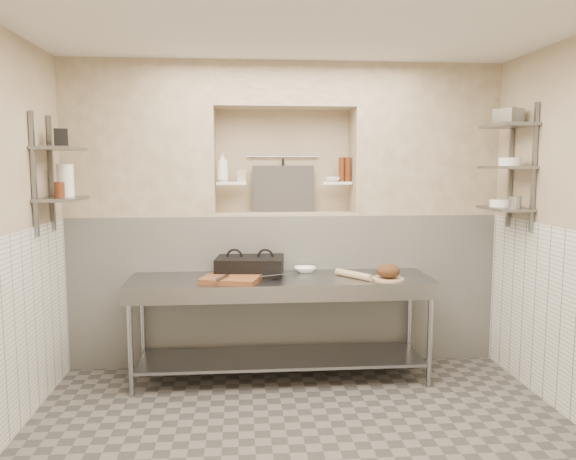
{
  "coord_description": "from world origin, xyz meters",
  "views": [
    {
      "loc": [
        -0.42,
        -3.56,
        1.87
      ],
      "look_at": [
        -0.04,
        0.9,
        1.35
      ],
      "focal_mm": 35.0,
      "sensor_mm": 36.0,
      "label": 1
    }
  ],
  "objects": [
    {
      "name": "floor",
      "position": [
        0.0,
        0.0,
        -0.05
      ],
      "size": [
        4.0,
        3.9,
        0.1
      ],
      "primitive_type": "cube",
      "color": "#5A5550",
      "rests_on": "ground"
    },
    {
      "name": "ceiling",
      "position": [
        0.0,
        0.0,
        2.85
      ],
      "size": [
        4.0,
        3.9,
        0.1
      ],
      "primitive_type": "cube",
      "color": "silver",
      "rests_on": "ground"
    },
    {
      "name": "wall_back",
      "position": [
        0.0,
        2.0,
        1.4
      ],
      "size": [
        4.0,
        0.1,
        2.8
      ],
      "primitive_type": "cube",
      "color": "#C0AD8E",
      "rests_on": "ground"
    },
    {
      "name": "wall_front",
      "position": [
        0.0,
        -2.0,
        1.4
      ],
      "size": [
        4.0,
        0.1,
        2.8
      ],
      "primitive_type": "cube",
      "color": "#C0AD8E",
      "rests_on": "ground"
    },
    {
      "name": "backwall_lower",
      "position": [
        0.0,
        1.75,
        0.7
      ],
      "size": [
        4.0,
        0.4,
        1.4
      ],
      "primitive_type": "cube",
      "color": "silver",
      "rests_on": "floor"
    },
    {
      "name": "alcove_sill",
      "position": [
        0.0,
        1.75,
        1.41
      ],
      "size": [
        1.3,
        0.4,
        0.02
      ],
      "primitive_type": "cube",
      "color": "#C0AD8E",
      "rests_on": "backwall_lower"
    },
    {
      "name": "backwall_pillar_left",
      "position": [
        -1.33,
        1.75,
        2.1
      ],
      "size": [
        1.35,
        0.4,
        1.4
      ],
      "primitive_type": "cube",
      "color": "#C0AD8E",
      "rests_on": "backwall_lower"
    },
    {
      "name": "backwall_pillar_right",
      "position": [
        1.33,
        1.75,
        2.1
      ],
      "size": [
        1.35,
        0.4,
        1.4
      ],
      "primitive_type": "cube",
      "color": "#C0AD8E",
      "rests_on": "backwall_lower"
    },
    {
      "name": "backwall_header",
      "position": [
        0.0,
        1.75,
        2.6
      ],
      "size": [
        1.3,
        0.4,
        0.4
      ],
      "primitive_type": "cube",
      "color": "#C0AD8E",
      "rests_on": "backwall_lower"
    },
    {
      "name": "alcove_shelf_left",
      "position": [
        -0.5,
        1.75,
        1.7
      ],
      "size": [
        0.28,
        0.16,
        0.02
      ],
      "primitive_type": "cube",
      "color": "white",
      "rests_on": "backwall_lower"
    },
    {
      "name": "alcove_shelf_right",
      "position": [
        0.5,
        1.75,
        1.7
      ],
      "size": [
        0.28,
        0.16,
        0.02
      ],
      "primitive_type": "cube",
      "color": "white",
      "rests_on": "backwall_lower"
    },
    {
      "name": "utensil_rail",
      "position": [
        0.0,
        1.92,
        1.95
      ],
      "size": [
        0.7,
        0.02,
        0.02
      ],
      "primitive_type": "cylinder",
      "rotation": [
        0.0,
        1.57,
        0.0
      ],
      "color": "gray",
      "rests_on": "wall_back"
    },
    {
      "name": "hanging_steel",
      "position": [
        0.0,
        1.9,
        1.78
      ],
      "size": [
        0.02,
        0.02,
        0.3
      ],
      "primitive_type": "cylinder",
      "color": "black",
      "rests_on": "utensil_rail"
    },
    {
      "name": "splash_panel",
      "position": [
        0.0,
        1.85,
        1.64
      ],
      "size": [
        0.6,
        0.08,
        0.45
      ],
      "primitive_type": "cube",
      "rotation": [
        -0.14,
        0.0,
        0.0
      ],
      "color": "#383330",
      "rests_on": "alcove_sill"
    },
    {
      "name": "shelf_rail_left_a",
      "position": [
        -1.98,
        1.25,
        1.8
      ],
      "size": [
        0.03,
        0.03,
        0.95
      ],
      "primitive_type": "cube",
      "color": "slate",
      "rests_on": "wall_left"
    },
    {
      "name": "shelf_rail_left_b",
      "position": [
        -1.98,
        0.85,
        1.8
      ],
      "size": [
        0.03,
        0.03,
        0.95
      ],
      "primitive_type": "cube",
      "color": "slate",
      "rests_on": "wall_left"
    },
    {
      "name": "wall_shelf_left_lower",
      "position": [
        -1.84,
        1.05,
        1.6
      ],
      "size": [
        0.3,
        0.5,
        0.02
      ],
      "primitive_type": "cube",
      "color": "slate",
      "rests_on": "wall_left"
    },
    {
      "name": "wall_shelf_left_upper",
      "position": [
        -1.84,
        1.05,
        2.0
      ],
      "size": [
        0.3,
        0.5,
        0.03
      ],
      "primitive_type": "cube",
      "color": "slate",
      "rests_on": "wall_left"
    },
    {
      "name": "shelf_rail_right_a",
      "position": [
        1.98,
        1.25,
        1.85
      ],
      "size": [
        0.03,
        0.03,
        1.05
      ],
      "primitive_type": "cube",
      "color": "slate",
      "rests_on": "wall_right"
    },
    {
      "name": "shelf_rail_right_b",
      "position": [
        1.98,
        0.85,
        1.85
      ],
      "size": [
        0.03,
        0.03,
        1.05
      ],
      "primitive_type": "cube",
      "color": "slate",
      "rests_on": "wall_right"
    },
    {
      "name": "wall_shelf_right_lower",
      "position": [
        1.84,
        1.05,
        1.5
      ],
      "size": [
        0.3,
        0.5,
        0.02
      ],
      "primitive_type": "cube",
      "color": "slate",
      "rests_on": "wall_right"
    },
    {
      "name": "wall_shelf_right_mid",
      "position": [
        1.84,
        1.05,
        1.85
      ],
      "size": [
        0.3,
        0.5,
        0.02
      ],
      "primitive_type": "cube",
      "color": "slate",
      "rests_on": "wall_right"
    },
    {
      "name": "wall_shelf_right_upper",
      "position": [
        1.84,
        1.05,
        2.2
      ],
      "size": [
        0.3,
        0.5,
        0.03
      ],
      "primitive_type": "cube",
      "color": "slate",
      "rests_on": "wall_right"
    },
    {
      "name": "prep_table",
      "position": [
        -0.07,
        1.18,
        0.64
      ],
      "size": [
        2.6,
        0.7,
        0.9
      ],
      "color": "gray",
      "rests_on": "floor"
    },
    {
      "name": "panini_press",
      "position": [
        -0.34,
        1.37,
        0.98
      ],
      "size": [
        0.63,
        0.49,
        0.16
      ],
      "rotation": [
        0.0,
        0.0,
        -0.11
      ],
      "color": "black",
      "rests_on": "prep_table"
    },
    {
      "name": "cutting_board",
      "position": [
        -0.5,
        1.06,
        0.92
      ],
      "size": [
        0.54,
        0.44,
        0.04
      ],
      "primitive_type": "cube",
      "rotation": [
        0.0,
        0.0,
        -0.29
      ],
      "color": "brown",
      "rests_on": "prep_table"
    },
    {
      "name": "knife_blade",
      "position": [
        -0.13,
        1.1,
        0.95
      ],
      "size": [
        0.27,
        0.13,
        0.01
      ],
      "primitive_type": "cube",
      "rotation": [
        0.0,
        0.0,
        0.38
      ],
      "color": "gray",
      "rests_on": "cutting_board"
    },
    {
      "name": "tongs",
      "position": [
        -0.58,
        0.97,
        0.96
      ],
      "size": [
        0.13,
        0.23,
        0.02
      ],
      "primitive_type": "cylinder",
      "rotation": [
        1.57,
        0.0,
        -0.44
      ],
      "color": "gray",
      "rests_on": "cutting_board"
    },
    {
      "name": "mixing_bowl",
      "position": [
        0.16,
        1.43,
        0.92
      ],
      "size": [
        0.2,
        0.2,
        0.05
      ],
      "primitive_type": "imported",
      "rotation": [
        0.0,
        0.0,
        -0.01
      ],
      "color": "white",
      "rests_on": "prep_table"
    },
    {
      "name": "rolling_pin",
      "position": [
        0.55,
        1.13,
        0.93
      ],
      "size": [
        0.28,
        0.35,
        0.06
      ],
      "primitive_type": "cylinder",
      "rotation": [
        1.57,
        0.0,
        0.63
      ],
      "color": "tan",
      "rests_on": "prep_table"
    },
    {
      "name": "bread_board",
      "position": [
        0.83,
        1.03,
        0.91
      ],
      "size": [
        0.27,
        0.27,
        0.02
      ],
      "primitive_type": "cylinder",
      "color": "tan",
      "rests_on": "prep_table"
    },
    {
      "name": "bread_loaf",
      "position": [
        0.83,
        1.03,
        0.98
      ],
      "size": [
        0.2,
        0.2,
        0.12
      ],
      "primitive_type": "ellipsoid",
      "color": "#4C2D19",
      "rests_on": "bread_board"
    },
    {
      "name": "bottle_soap",
      "position": [
        -0.58,
        1.71,
        1.85
      ],
      "size": [
        0.11,
        0.12,
        0.28
      ],
      "primitive_type": "imported",
      "rotation": [
        0.0,
        0.0,
        0.06
      ],
      "color": "white",
      "rests_on": "alcove_shelf_left"
    },
    {
      "name": "jar_alcove",
      "position": [
        -0.4,
        1.78,
        1.77
      ],
      "size": [
        0.08,
        0.08,
        0.12
      ],
      "primitive_type": "cube",
      "color": "#C0AD8E",
      "rests_on": "alcove_shelf_left"
    },
    {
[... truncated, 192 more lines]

